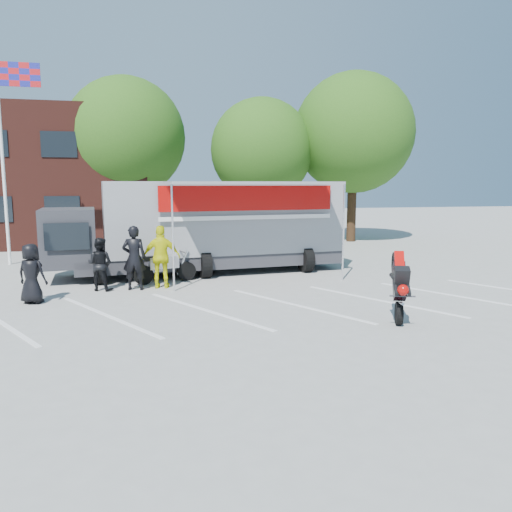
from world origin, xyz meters
name	(u,v)px	position (x,y,z in m)	size (l,w,h in m)	color
ground	(203,321)	(0.00, 0.00, 0.00)	(100.00, 100.00, 0.00)	#9E9E99
parking_bay_lines	(198,311)	(0.00, 1.00, 0.01)	(18.00, 5.00, 0.01)	white
flagpole	(8,135)	(-6.24, 10.00, 5.05)	(1.61, 0.12, 8.00)	white
tree_left	(126,137)	(-2.00, 16.00, 5.57)	(6.12, 6.12, 8.64)	#382314
tree_mid	(262,150)	(5.00, 15.00, 4.94)	(5.44, 5.44, 7.68)	#382314
tree_right	(354,133)	(10.00, 14.50, 5.88)	(6.46, 6.46, 9.12)	#382314
transporter_truck	(212,272)	(1.10, 6.40, 0.00)	(10.23, 4.93, 3.26)	gray
parked_motorcycle	(166,283)	(-0.63, 4.86, 0.00)	(0.71, 2.12, 1.11)	silver
stunt_bike_rider	(395,318)	(4.50, -0.75, 0.00)	(0.71, 1.51, 1.77)	black
spectator_leather_a	(32,274)	(-4.23, 2.80, 0.80)	(0.79, 0.51, 1.61)	black
spectator_leather_b	(134,258)	(-1.58, 3.96, 0.97)	(0.71, 0.47, 1.95)	black
spectator_leather_c	(100,264)	(-2.58, 4.10, 0.80)	(0.77, 0.60, 1.59)	black
spectator_hivis	(162,257)	(-0.77, 4.06, 0.96)	(1.13, 0.47, 1.93)	#E0E20B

